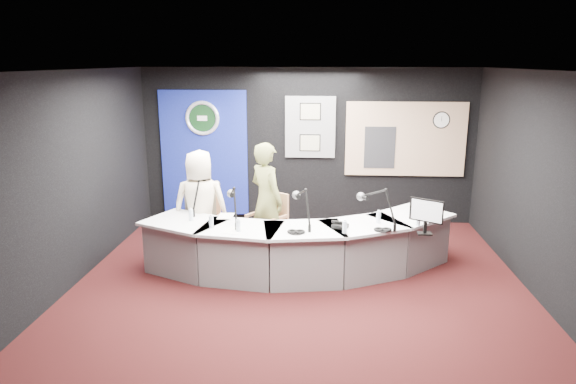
# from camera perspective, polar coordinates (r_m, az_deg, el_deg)

# --- Properties ---
(ground) EXTENTS (6.00, 6.00, 0.00)m
(ground) POSITION_cam_1_polar(r_m,az_deg,el_deg) (6.89, 1.22, -10.60)
(ground) COLOR black
(ground) RESTS_ON ground
(ceiling) EXTENTS (6.00, 6.00, 0.02)m
(ceiling) POSITION_cam_1_polar(r_m,az_deg,el_deg) (6.24, 1.36, 13.37)
(ceiling) COLOR silver
(ceiling) RESTS_ON ground
(wall_back) EXTENTS (6.00, 0.02, 2.80)m
(wall_back) POSITION_cam_1_polar(r_m,az_deg,el_deg) (9.36, 2.16, 5.11)
(wall_back) COLOR black
(wall_back) RESTS_ON ground
(wall_front) EXTENTS (6.00, 0.02, 2.80)m
(wall_front) POSITION_cam_1_polar(r_m,az_deg,el_deg) (3.59, -1.01, -10.58)
(wall_front) COLOR black
(wall_front) RESTS_ON ground
(wall_left) EXTENTS (0.02, 6.00, 2.80)m
(wall_left) POSITION_cam_1_polar(r_m,az_deg,el_deg) (7.21, -23.27, 1.11)
(wall_left) COLOR black
(wall_left) RESTS_ON ground
(wall_right) EXTENTS (0.02, 6.00, 2.80)m
(wall_right) POSITION_cam_1_polar(r_m,az_deg,el_deg) (6.97, 26.76, 0.30)
(wall_right) COLOR black
(wall_right) RESTS_ON ground
(broadcast_desk) EXTENTS (4.50, 1.90, 0.75)m
(broadcast_desk) POSITION_cam_1_polar(r_m,az_deg,el_deg) (7.25, 1.05, -6.07)
(broadcast_desk) COLOR silver
(broadcast_desk) RESTS_ON ground
(backdrop_panel) EXTENTS (1.60, 0.05, 2.30)m
(backdrop_panel) POSITION_cam_1_polar(r_m,az_deg,el_deg) (9.61, -9.29, 4.26)
(backdrop_panel) COLOR navy
(backdrop_panel) RESTS_ON wall_back
(agency_seal) EXTENTS (0.63, 0.07, 0.63)m
(agency_seal) POSITION_cam_1_polar(r_m,az_deg,el_deg) (9.48, -9.50, 8.09)
(agency_seal) COLOR silver
(agency_seal) RESTS_ON backdrop_panel
(seal_center) EXTENTS (0.48, 0.01, 0.48)m
(seal_center) POSITION_cam_1_polar(r_m,az_deg,el_deg) (9.48, -9.50, 8.09)
(seal_center) COLOR black
(seal_center) RESTS_ON backdrop_panel
(pinboard) EXTENTS (0.90, 0.04, 1.10)m
(pinboard) POSITION_cam_1_polar(r_m,az_deg,el_deg) (9.28, 2.48, 7.21)
(pinboard) COLOR slate
(pinboard) RESTS_ON wall_back
(framed_photo_upper) EXTENTS (0.34, 0.02, 0.27)m
(framed_photo_upper) POSITION_cam_1_polar(r_m,az_deg,el_deg) (9.22, 2.49, 8.91)
(framed_photo_upper) COLOR gray
(framed_photo_upper) RESTS_ON pinboard
(framed_photo_lower) EXTENTS (0.34, 0.02, 0.27)m
(framed_photo_lower) POSITION_cam_1_polar(r_m,az_deg,el_deg) (9.29, 2.46, 5.47)
(framed_photo_lower) COLOR gray
(framed_photo_lower) RESTS_ON pinboard
(booth_window_frame) EXTENTS (2.12, 0.06, 1.32)m
(booth_window_frame) POSITION_cam_1_polar(r_m,az_deg,el_deg) (9.42, 12.91, 5.74)
(booth_window_frame) COLOR tan
(booth_window_frame) RESTS_ON wall_back
(booth_glow) EXTENTS (2.00, 0.02, 1.20)m
(booth_glow) POSITION_cam_1_polar(r_m,az_deg,el_deg) (9.41, 12.92, 5.73)
(booth_glow) COLOR #FFC9A1
(booth_glow) RESTS_ON booth_window_frame
(equipment_rack) EXTENTS (0.55, 0.02, 0.75)m
(equipment_rack) POSITION_cam_1_polar(r_m,az_deg,el_deg) (9.36, 10.15, 4.89)
(equipment_rack) COLOR black
(equipment_rack) RESTS_ON booth_window_frame
(wall_clock) EXTENTS (0.28, 0.01, 0.28)m
(wall_clock) POSITION_cam_1_polar(r_m,az_deg,el_deg) (9.46, 16.68, 7.67)
(wall_clock) COLOR white
(wall_clock) RESTS_ON booth_window_frame
(armchair_left) EXTENTS (0.55, 0.55, 0.89)m
(armchair_left) POSITION_cam_1_polar(r_m,az_deg,el_deg) (7.83, -9.59, -4.17)
(armchair_left) COLOR #A4704B
(armchair_left) RESTS_ON ground
(armchair_right) EXTENTS (0.82, 0.82, 1.04)m
(armchair_right) POSITION_cam_1_polar(r_m,az_deg,el_deg) (7.82, -2.38, -3.41)
(armchair_right) COLOR #A4704B
(armchair_right) RESTS_ON ground
(draped_jacket) EXTENTS (0.51, 0.15, 0.70)m
(draped_jacket) POSITION_cam_1_polar(r_m,az_deg,el_deg) (8.01, -9.56, -2.42)
(draped_jacket) COLOR #696558
(draped_jacket) RESTS_ON armchair_left
(person_man) EXTENTS (0.87, 0.62, 1.66)m
(person_man) POSITION_cam_1_polar(r_m,az_deg,el_deg) (7.71, -9.70, -1.47)
(person_man) COLOR beige
(person_man) RESTS_ON ground
(person_woman) EXTENTS (0.75, 0.75, 1.75)m
(person_woman) POSITION_cam_1_polar(r_m,az_deg,el_deg) (7.72, -2.41, -0.91)
(person_woman) COLOR olive
(person_woman) RESTS_ON ground
(computer_monitor) EXTENTS (0.39, 0.25, 0.30)m
(computer_monitor) POSITION_cam_1_polar(r_m,az_deg,el_deg) (6.73, 15.11, -1.99)
(computer_monitor) COLOR black
(computer_monitor) RESTS_ON broadcast_desk
(desk_phone) EXTENTS (0.24, 0.22, 0.05)m
(desk_phone) POSITION_cam_1_polar(r_m,az_deg,el_deg) (6.88, 5.81, -3.78)
(desk_phone) COLOR black
(desk_phone) RESTS_ON broadcast_desk
(headphones_near) EXTENTS (0.19, 0.19, 0.03)m
(headphones_near) POSITION_cam_1_polar(r_m,az_deg,el_deg) (6.84, 10.49, -4.13)
(headphones_near) COLOR black
(headphones_near) RESTS_ON broadcast_desk
(headphones_far) EXTENTS (0.22, 0.22, 0.04)m
(headphones_far) POSITION_cam_1_polar(r_m,az_deg,el_deg) (6.64, 0.91, -4.44)
(headphones_far) COLOR black
(headphones_far) RESTS_ON broadcast_desk
(paper_stack) EXTENTS (0.22, 0.30, 0.00)m
(paper_stack) POSITION_cam_1_polar(r_m,az_deg,el_deg) (7.41, -6.91, -2.66)
(paper_stack) COLOR white
(paper_stack) RESTS_ON broadcast_desk
(notepad) EXTENTS (0.22, 0.30, 0.00)m
(notepad) POSITION_cam_1_polar(r_m,az_deg,el_deg) (6.78, -6.12, -4.26)
(notepad) COLOR white
(notepad) RESTS_ON broadcast_desk
(boom_mic_a) EXTENTS (0.34, 0.70, 0.60)m
(boom_mic_a) POSITION_cam_1_polar(r_m,az_deg,el_deg) (7.61, -9.21, 0.05)
(boom_mic_a) COLOR black
(boom_mic_a) RESTS_ON broadcast_desk
(boom_mic_b) EXTENTS (0.29, 0.72, 0.60)m
(boom_mic_b) POSITION_cam_1_polar(r_m,az_deg,el_deg) (7.00, -6.08, -1.10)
(boom_mic_b) COLOR black
(boom_mic_b) RESTS_ON broadcast_desk
(boom_mic_c) EXTENTS (0.33, 0.71, 0.60)m
(boom_mic_c) POSITION_cam_1_polar(r_m,az_deg,el_deg) (6.88, 1.64, -1.29)
(boom_mic_c) COLOR black
(boom_mic_c) RESTS_ON broadcast_desk
(boom_mic_d) EXTENTS (0.54, 0.58, 0.60)m
(boom_mic_d) POSITION_cam_1_polar(r_m,az_deg,el_deg) (6.97, 9.93, -1.32)
(boom_mic_d) COLOR black
(boom_mic_d) RESTS_ON broadcast_desk
(water_bottles) EXTENTS (3.17, 0.55, 0.18)m
(water_bottles) POSITION_cam_1_polar(r_m,az_deg,el_deg) (6.86, 1.61, -3.18)
(water_bottles) COLOR silver
(water_bottles) RESTS_ON broadcast_desk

